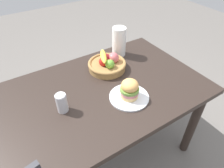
{
  "coord_description": "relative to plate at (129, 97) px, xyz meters",
  "views": [
    {
      "loc": [
        -0.51,
        -0.9,
        1.66
      ],
      "look_at": [
        0.04,
        -0.05,
        0.81
      ],
      "focal_mm": 32.28,
      "sensor_mm": 36.0,
      "label": 1
    }
  ],
  "objects": [
    {
      "name": "soda_can",
      "position": [
        -0.4,
        0.13,
        0.06
      ],
      "size": [
        0.07,
        0.07,
        0.13
      ],
      "color": "silver",
      "rests_on": "dining_table"
    },
    {
      "name": "paper_towel_roll",
      "position": [
        0.24,
        0.48,
        0.11
      ],
      "size": [
        0.11,
        0.11,
        0.24
      ],
      "primitive_type": "cylinder",
      "color": "white",
      "rests_on": "dining_table"
    },
    {
      "name": "plate",
      "position": [
        0.0,
        0.0,
        0.0
      ],
      "size": [
        0.26,
        0.26,
        0.01
      ],
      "primitive_type": "cylinder",
      "color": "white",
      "rests_on": "dining_table"
    },
    {
      "name": "fruit_basket",
      "position": [
        0.05,
        0.35,
        0.04
      ],
      "size": [
        0.29,
        0.29,
        0.14
      ],
      "color": "#9E7542",
      "rests_on": "dining_table"
    },
    {
      "name": "ground_plane",
      "position": [
        -0.1,
        0.17,
        -0.76
      ],
      "size": [
        8.0,
        8.0,
        0.0
      ],
      "primitive_type": "plane",
      "color": "slate"
    },
    {
      "name": "sandwich",
      "position": [
        0.0,
        -0.0,
        0.07
      ],
      "size": [
        0.12,
        0.12,
        0.13
      ],
      "color": "#E5BC75",
      "rests_on": "plate"
    },
    {
      "name": "dining_table",
      "position": [
        -0.1,
        0.17,
        -0.11
      ],
      "size": [
        1.4,
        0.9,
        0.75
      ],
      "color": "#2D231E",
      "rests_on": "ground_plane"
    }
  ]
}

